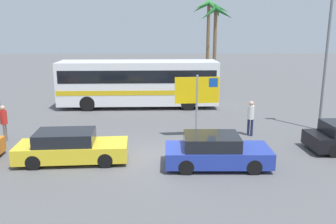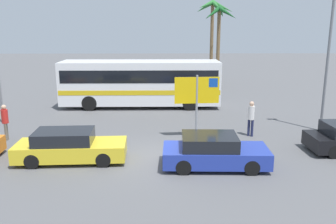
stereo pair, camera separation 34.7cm
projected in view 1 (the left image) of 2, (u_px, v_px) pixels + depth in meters
ground at (156, 157)px, 15.33m from camera, size 120.00×120.00×0.00m
bus_front_coach at (138, 81)px, 24.61m from camera, size 10.83×2.72×3.17m
ferry_sign at (198, 93)px, 17.46m from camera, size 2.20×0.22×3.20m
car_yellow at (71, 147)px, 14.70m from camera, size 4.58×1.88×1.32m
car_blue at (216, 151)px, 14.20m from camera, size 4.22×1.92×1.32m
pedestrian_crossing_lot at (4, 120)px, 17.29m from camera, size 0.32×0.32×1.79m
pedestrian_near_sign at (251, 115)px, 18.14m from camera, size 0.32×0.32×1.82m
lamp_post_right_side at (326, 54)px, 18.46m from camera, size 0.56×0.20×7.52m
palm_tree_seaside at (209, 17)px, 33.83m from camera, size 3.61×3.92×7.90m
palm_tree_inland at (216, 24)px, 31.69m from camera, size 3.06×3.38×7.26m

